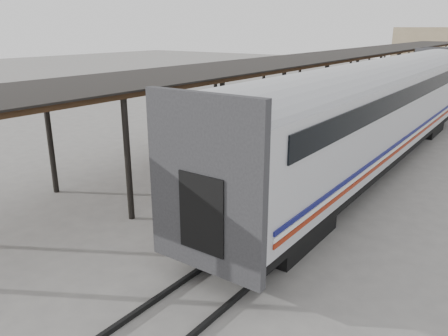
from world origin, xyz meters
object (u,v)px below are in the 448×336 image
(baggage_cart, at_px, (217,197))
(pedestrian, at_px, (288,117))
(porter, at_px, (211,171))
(luggage_tug, at_px, (358,110))

(baggage_cart, bearing_deg, pedestrian, 113.59)
(baggage_cart, bearing_deg, porter, -62.83)
(baggage_cart, bearing_deg, luggage_tug, 101.83)
(baggage_cart, height_order, luggage_tug, luggage_tug)
(baggage_cart, relative_size, luggage_tug, 1.56)
(porter, relative_size, pedestrian, 1.01)
(porter, height_order, pedestrian, porter)
(baggage_cart, distance_m, porter, 1.33)
(pedestrian, bearing_deg, porter, 83.97)
(baggage_cart, relative_size, pedestrian, 1.38)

